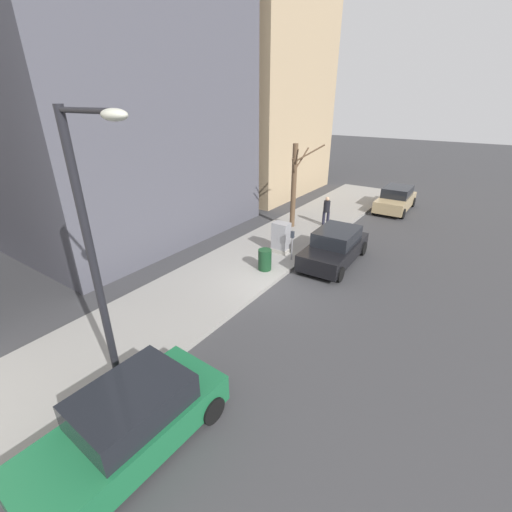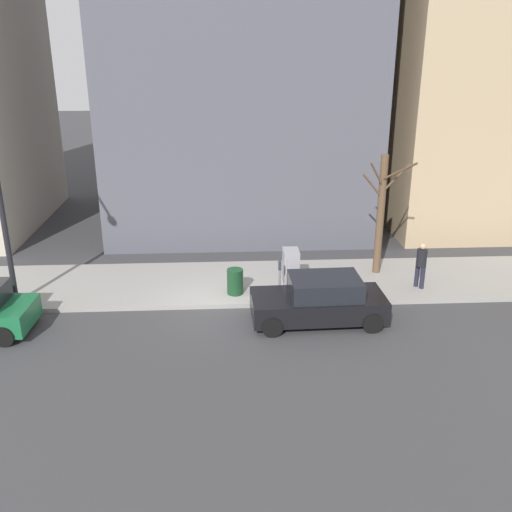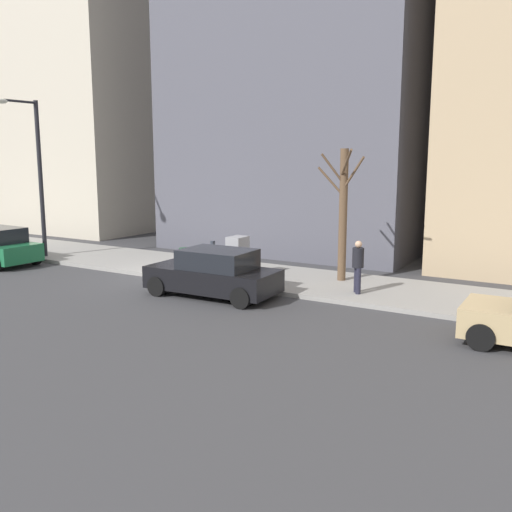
{
  "view_description": "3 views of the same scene",
  "coord_description": "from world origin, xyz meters",
  "px_view_note": "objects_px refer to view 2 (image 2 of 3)",
  "views": [
    {
      "loc": [
        -6.13,
        10.17,
        6.73
      ],
      "look_at": [
        0.72,
        0.21,
        1.16
      ],
      "focal_mm": 24.0,
      "sensor_mm": 36.0,
      "label": 1
    },
    {
      "loc": [
        -17.32,
        -0.43,
        8.39
      ],
      "look_at": [
        1.47,
        -1.46,
        1.32
      ],
      "focal_mm": 40.0,
      "sensor_mm": 36.0,
      "label": 2
    },
    {
      "loc": [
        -15.5,
        -13.54,
        4.4
      ],
      "look_at": [
        -0.47,
        -4.51,
        1.31
      ],
      "focal_mm": 40.0,
      "sensor_mm": 36.0,
      "label": 3
    }
  ],
  "objects_px": {
    "parking_meter": "(280,275)",
    "pedestrian_near_meter": "(421,263)",
    "parked_car_black": "(320,301)",
    "bare_tree": "(381,212)",
    "utility_box": "(291,269)",
    "trash_bin": "(235,282)"
  },
  "relations": [
    {
      "from": "bare_tree",
      "to": "parked_car_black",
      "type": "bearing_deg",
      "value": 142.71
    },
    {
      "from": "parking_meter",
      "to": "pedestrian_near_meter",
      "type": "relative_size",
      "value": 0.81
    },
    {
      "from": "parking_meter",
      "to": "bare_tree",
      "type": "relative_size",
      "value": 0.3
    },
    {
      "from": "parked_car_black",
      "to": "pedestrian_near_meter",
      "type": "xyz_separation_m",
      "value": [
        2.18,
        -3.95,
        0.35
      ]
    },
    {
      "from": "utility_box",
      "to": "bare_tree",
      "type": "height_order",
      "value": "bare_tree"
    },
    {
      "from": "pedestrian_near_meter",
      "to": "parked_car_black",
      "type": "bearing_deg",
      "value": -96.03
    },
    {
      "from": "parked_car_black",
      "to": "trash_bin",
      "type": "xyz_separation_m",
      "value": [
        2.0,
        2.64,
        -0.14
      ]
    },
    {
      "from": "parking_meter",
      "to": "pedestrian_near_meter",
      "type": "height_order",
      "value": "pedestrian_near_meter"
    },
    {
      "from": "bare_tree",
      "to": "pedestrian_near_meter",
      "type": "xyz_separation_m",
      "value": [
        -1.49,
        -1.16,
        -1.45
      ]
    },
    {
      "from": "utility_box",
      "to": "bare_tree",
      "type": "relative_size",
      "value": 0.32
    },
    {
      "from": "parked_car_black",
      "to": "bare_tree",
      "type": "xyz_separation_m",
      "value": [
        3.67,
        -2.79,
        1.8
      ]
    },
    {
      "from": "parked_car_black",
      "to": "bare_tree",
      "type": "distance_m",
      "value": 4.95
    },
    {
      "from": "parked_car_black",
      "to": "parking_meter",
      "type": "height_order",
      "value": "parked_car_black"
    },
    {
      "from": "parked_car_black",
      "to": "utility_box",
      "type": "bearing_deg",
      "value": 13.59
    },
    {
      "from": "utility_box",
      "to": "trash_bin",
      "type": "xyz_separation_m",
      "value": [
        -0.4,
        1.98,
        -0.25
      ]
    },
    {
      "from": "parking_meter",
      "to": "trash_bin",
      "type": "relative_size",
      "value": 1.5
    },
    {
      "from": "bare_tree",
      "to": "pedestrian_near_meter",
      "type": "bearing_deg",
      "value": -142.12
    },
    {
      "from": "utility_box",
      "to": "bare_tree",
      "type": "bearing_deg",
      "value": -69.8
    },
    {
      "from": "utility_box",
      "to": "pedestrian_near_meter",
      "type": "relative_size",
      "value": 0.86
    },
    {
      "from": "utility_box",
      "to": "pedestrian_near_meter",
      "type": "height_order",
      "value": "pedestrian_near_meter"
    },
    {
      "from": "parking_meter",
      "to": "utility_box",
      "type": "height_order",
      "value": "utility_box"
    },
    {
      "from": "parking_meter",
      "to": "bare_tree",
      "type": "xyz_separation_m",
      "value": [
        2.12,
        -3.92,
        1.56
      ]
    }
  ]
}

